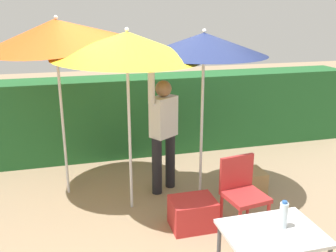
# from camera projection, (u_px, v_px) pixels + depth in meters

# --- Properties ---
(ground_plane) EXTENTS (24.00, 24.00, 0.00)m
(ground_plane) POSITION_uv_depth(u_px,v_px,m) (174.00, 215.00, 4.76)
(ground_plane) COLOR #9E8466
(hedge_row) EXTENTS (8.00, 0.70, 1.38)m
(hedge_row) POSITION_uv_depth(u_px,v_px,m) (139.00, 115.00, 6.71)
(hedge_row) COLOR #23602D
(hedge_row) RESTS_ON ground_plane
(umbrella_rainbow) EXTENTS (1.58, 1.58, 2.28)m
(umbrella_rainbow) POSITION_uv_depth(u_px,v_px,m) (204.00, 44.00, 4.61)
(umbrella_rainbow) COLOR silver
(umbrella_rainbow) RESTS_ON ground_plane
(umbrella_orange) EXTENTS (1.78, 1.78, 2.31)m
(umbrella_orange) POSITION_uv_depth(u_px,v_px,m) (127.00, 45.00, 4.34)
(umbrella_orange) COLOR silver
(umbrella_orange) RESTS_ON ground_plane
(umbrella_yellow) EXTENTS (1.78, 1.77, 2.54)m
(umbrella_yellow) POSITION_uv_depth(u_px,v_px,m) (56.00, 32.00, 4.68)
(umbrella_yellow) COLOR silver
(umbrella_yellow) RESTS_ON ground_plane
(person_vendor) EXTENTS (0.51, 0.38, 1.88)m
(person_vendor) POSITION_uv_depth(u_px,v_px,m) (164.00, 128.00, 5.16)
(person_vendor) COLOR black
(person_vendor) RESTS_ON ground_plane
(chair_plastic) EXTENTS (0.50, 0.50, 0.89)m
(chair_plastic) POSITION_uv_depth(u_px,v_px,m) (242.00, 190.00, 4.32)
(chair_plastic) COLOR #B72D2D
(chair_plastic) RESTS_ON ground_plane
(cooler_box) EXTENTS (0.52, 0.41, 0.36)m
(cooler_box) POSITION_uv_depth(u_px,v_px,m) (193.00, 213.00, 4.46)
(cooler_box) COLOR red
(cooler_box) RESTS_ON ground_plane
(crate_cardboard) EXTENTS (0.46, 0.38, 0.33)m
(crate_cardboard) POSITION_uv_depth(u_px,v_px,m) (247.00, 182.00, 5.30)
(crate_cardboard) COLOR #9E7A4C
(crate_cardboard) RESTS_ON ground_plane
(folding_table) EXTENTS (0.80, 0.60, 0.77)m
(folding_table) POSITION_uv_depth(u_px,v_px,m) (272.00, 241.00, 3.09)
(folding_table) COLOR #4C4C51
(folding_table) RESTS_ON ground_plane
(bottle_water) EXTENTS (0.07, 0.07, 0.24)m
(bottle_water) POSITION_uv_depth(u_px,v_px,m) (283.00, 215.00, 3.09)
(bottle_water) COLOR silver
(bottle_water) RESTS_ON folding_table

